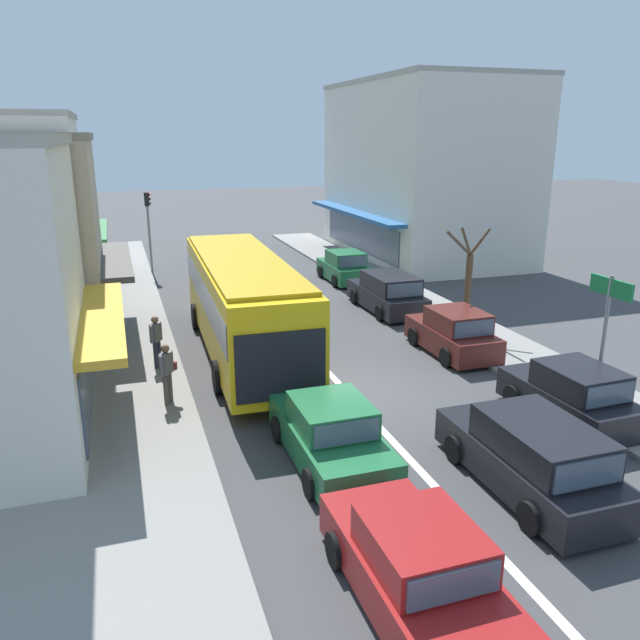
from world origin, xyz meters
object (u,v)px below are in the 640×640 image
at_px(parked_wagon_kerb_third, 388,293).
at_px(street_tree_right, 468,284).
at_px(parked_hatchback_kerb_front, 571,396).
at_px(pedestrian_browsing_midblock, 156,338).
at_px(wagon_adjacent_lane_trail, 532,457).
at_px(sedan_adjacent_lane_lead, 330,434).
at_px(parked_hatchback_kerb_rear, 344,268).
at_px(directional_road_sign, 608,311).
at_px(pedestrian_with_handbag_near, 167,370).
at_px(parked_hatchback_kerb_second, 453,333).
at_px(sedan_behind_bus_near, 418,570).
at_px(city_bus, 243,299).
at_px(traffic_light_downstreet, 148,219).

distance_m(parked_wagon_kerb_third, street_tree_right, 4.12).
bearing_deg(parked_hatchback_kerb_front, pedestrian_browsing_midblock, 144.53).
height_order(wagon_adjacent_lane_trail, sedan_adjacent_lane_lead, wagon_adjacent_lane_trail).
xyz_separation_m(parked_wagon_kerb_third, street_tree_right, (1.42, -3.70, 1.11)).
bearing_deg(parked_wagon_kerb_third, parked_hatchback_kerb_rear, 88.39).
relative_size(sedan_adjacent_lane_lead, directional_road_sign, 1.17).
xyz_separation_m(sedan_adjacent_lane_lead, parked_hatchback_kerb_rear, (6.42, 16.48, 0.05)).
bearing_deg(directional_road_sign, pedestrian_with_handbag_near, 161.48).
bearing_deg(sedan_adjacent_lane_lead, parked_hatchback_kerb_second, 41.46).
relative_size(parked_hatchback_kerb_front, pedestrian_browsing_midblock, 2.30).
distance_m(sedan_behind_bus_near, pedestrian_with_handbag_near, 9.15).
xyz_separation_m(city_bus, pedestrian_with_handbag_near, (-2.74, -3.47, -0.81)).
relative_size(parked_hatchback_kerb_front, parked_hatchback_kerb_second, 1.01).
relative_size(sedan_behind_bus_near, directional_road_sign, 1.17).
height_order(wagon_adjacent_lane_trail, parked_hatchback_kerb_rear, wagon_adjacent_lane_trail).
bearing_deg(sedan_behind_bus_near, street_tree_right, 56.36).
distance_m(parked_hatchback_kerb_second, street_tree_right, 2.61).
bearing_deg(directional_road_sign, wagon_adjacent_lane_trail, -145.65).
xyz_separation_m(sedan_behind_bus_near, parked_wagon_kerb_third, (6.46, 15.55, 0.08)).
distance_m(parked_hatchback_kerb_front, pedestrian_browsing_midblock, 11.76).
bearing_deg(parked_hatchback_kerb_second, traffic_light_downstreet, 118.62).
bearing_deg(parked_hatchback_kerb_front, wagon_adjacent_lane_trail, -140.89).
bearing_deg(pedestrian_browsing_midblock, traffic_light_downstreet, 86.98).
relative_size(city_bus, pedestrian_with_handbag_near, 6.70).
bearing_deg(sedan_adjacent_lane_lead, parked_hatchback_kerb_rear, 68.71).
height_order(sedan_adjacent_lane_lead, directional_road_sign, directional_road_sign).
xyz_separation_m(city_bus, sedan_behind_bus_near, (0.19, -12.13, -1.22)).
distance_m(traffic_light_downstreet, pedestrian_browsing_midblock, 14.52).
distance_m(wagon_adjacent_lane_trail, parked_wagon_kerb_third, 13.57).
bearing_deg(street_tree_right, traffic_light_downstreet, 125.93).
bearing_deg(parked_hatchback_kerb_second, city_bus, 162.49).
distance_m(wagon_adjacent_lane_trail, directional_road_sign, 5.34).
height_order(sedan_adjacent_lane_lead, traffic_light_downstreet, traffic_light_downstreet).
bearing_deg(directional_road_sign, pedestrian_browsing_midblock, 149.42).
bearing_deg(pedestrian_with_handbag_near, pedestrian_browsing_midblock, 91.56).
bearing_deg(parked_hatchback_kerb_front, sedan_adjacent_lane_lead, -179.94).
bearing_deg(sedan_behind_bus_near, parked_hatchback_kerb_second, 57.71).
bearing_deg(sedan_behind_bus_near, parked_hatchback_kerb_rear, 72.58).
xyz_separation_m(sedan_adjacent_lane_lead, sedan_behind_bus_near, (-0.19, -4.62, 0.00)).
distance_m(wagon_adjacent_lane_trail, sedan_behind_bus_near, 4.31).
bearing_deg(wagon_adjacent_lane_trail, directional_road_sign, 34.35).
relative_size(traffic_light_downstreet, street_tree_right, 1.10).
relative_size(wagon_adjacent_lane_trail, pedestrian_with_handbag_near, 2.76).
bearing_deg(directional_road_sign, traffic_light_downstreet, 115.78).
bearing_deg(parked_hatchback_kerb_rear, street_tree_right, -82.19).
relative_size(parked_wagon_kerb_third, pedestrian_browsing_midblock, 2.77).
distance_m(parked_wagon_kerb_third, traffic_light_downstreet, 13.64).
bearing_deg(traffic_light_downstreet, parked_wagon_kerb_third, -49.74).
height_order(sedan_adjacent_lane_lead, street_tree_right, street_tree_right).
xyz_separation_m(parked_hatchback_kerb_second, parked_hatchback_kerb_rear, (0.26, 11.03, 0.00)).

